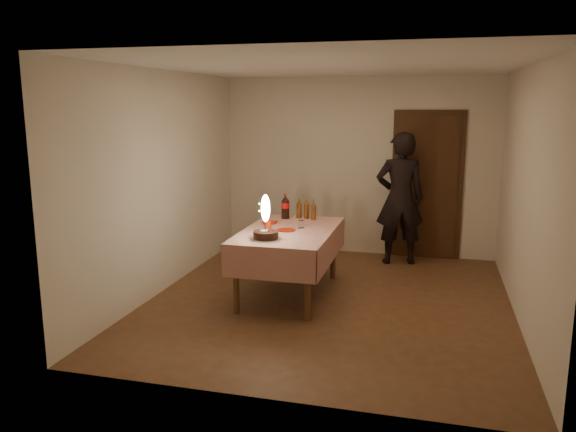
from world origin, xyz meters
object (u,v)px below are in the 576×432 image
object	(u,v)px
clear_cup	(301,224)
photographer	(400,198)
red_plate	(286,230)
birthday_cake	(266,228)
amber_bottle_left	(299,209)
amber_bottle_right	(314,210)
dining_table	(289,238)
amber_bottle_mid	(307,209)
red_cup	(268,225)
cola_bottle	(285,207)

from	to	relation	value
clear_cup	photographer	world-z (taller)	photographer
clear_cup	red_plate	bearing A→B (deg)	-128.79
birthday_cake	amber_bottle_left	world-z (taller)	birthday_cake
amber_bottle_left	photographer	xyz separation A→B (m)	(1.19, 1.01, 0.02)
clear_cup	amber_bottle_right	world-z (taller)	amber_bottle_right
dining_table	amber_bottle_right	bearing A→B (deg)	75.89
amber_bottle_mid	photographer	distance (m)	1.49
photographer	amber_bottle_left	bearing A→B (deg)	-139.86
amber_bottle_right	amber_bottle_mid	size ratio (longest dim) A/B	1.00
red_plate	amber_bottle_mid	bearing A→B (deg)	84.00
birthday_cake	amber_bottle_left	size ratio (longest dim) A/B	1.89
clear_cup	photographer	bearing A→B (deg)	56.62
dining_table	photographer	size ratio (longest dim) A/B	0.93
amber_bottle_mid	photographer	xyz separation A→B (m)	(1.10, 1.02, 0.02)
red_plate	amber_bottle_right	bearing A→B (deg)	75.23
amber_bottle_mid	photographer	world-z (taller)	photographer
clear_cup	birthday_cake	bearing A→B (deg)	-110.32
amber_bottle_left	amber_bottle_mid	xyz separation A→B (m)	(0.10, -0.01, 0.00)
red_cup	amber_bottle_left	distance (m)	0.76
dining_table	amber_bottle_right	world-z (taller)	amber_bottle_right
dining_table	red_cup	size ratio (longest dim) A/B	17.20
red_cup	birthday_cake	bearing A→B (deg)	-75.52
amber_bottle_right	amber_bottle_mid	world-z (taller)	same
birthday_cake	photographer	size ratio (longest dim) A/B	0.26
red_cup	photographer	bearing A→B (deg)	51.23
amber_bottle_right	dining_table	bearing A→B (deg)	-104.11
clear_cup	amber_bottle_mid	size ratio (longest dim) A/B	0.35
cola_bottle	amber_bottle_right	size ratio (longest dim) A/B	1.25
amber_bottle_right	birthday_cake	bearing A→B (deg)	-103.62
dining_table	red_cup	world-z (taller)	red_cup
dining_table	amber_bottle_left	size ratio (longest dim) A/B	6.75
dining_table	amber_bottle_mid	size ratio (longest dim) A/B	6.75
clear_cup	amber_bottle_left	world-z (taller)	amber_bottle_left
birthday_cake	amber_bottle_mid	bearing A→B (deg)	81.64
amber_bottle_left	amber_bottle_right	world-z (taller)	same
cola_bottle	amber_bottle_mid	distance (m)	0.27
red_plate	red_cup	distance (m)	0.23
dining_table	birthday_cake	xyz separation A→B (m)	(-0.12, -0.53, 0.23)
dining_table	amber_bottle_right	size ratio (longest dim) A/B	6.75
amber_bottle_right	amber_bottle_left	bearing A→B (deg)	164.72
dining_table	birthday_cake	world-z (taller)	birthday_cake
dining_table	amber_bottle_left	xyz separation A→B (m)	(-0.04, 0.68, 0.22)
cola_bottle	amber_bottle_mid	bearing A→B (deg)	15.02
clear_cup	cola_bottle	size ratio (longest dim) A/B	0.28
dining_table	amber_bottle_mid	bearing A→B (deg)	85.40
red_plate	cola_bottle	xyz separation A→B (m)	(-0.18, 0.66, 0.15)
photographer	cola_bottle	bearing A→B (deg)	-141.30
birthday_cake	dining_table	bearing A→B (deg)	76.96
red_plate	photographer	world-z (taller)	photographer
red_plate	photographer	bearing A→B (deg)	56.05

